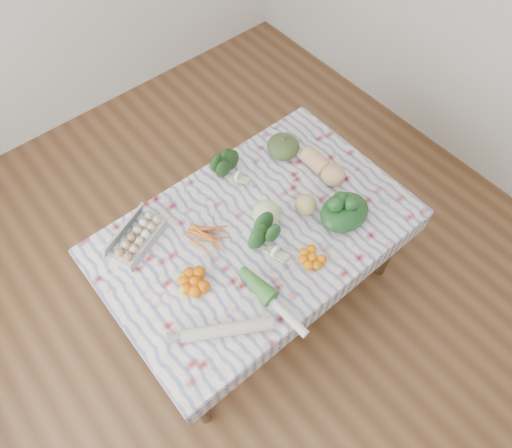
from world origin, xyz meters
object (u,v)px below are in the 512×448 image
at_px(cabbage, 267,213).
at_px(grapefruit, 306,205).
at_px(butternut_squash, 324,166).
at_px(kabocha_squash, 283,146).
at_px(egg_carton, 140,239).
at_px(dining_table, 256,238).

xyz_separation_m(cabbage, grapefruit, (0.21, -0.08, -0.02)).
bearing_deg(butternut_squash, kabocha_squash, 107.31).
bearing_deg(kabocha_squash, butternut_squash, -73.66).
distance_m(egg_carton, grapefruit, 0.89).
height_order(dining_table, kabocha_squash, kabocha_squash).
xyz_separation_m(egg_carton, cabbage, (0.59, -0.31, 0.03)).
relative_size(dining_table, kabocha_squash, 8.36).
relative_size(egg_carton, cabbage, 2.19).
distance_m(egg_carton, kabocha_squash, 0.98).
relative_size(dining_table, egg_carton, 4.94).
bearing_deg(grapefruit, butternut_squash, 26.23).
bearing_deg(egg_carton, butternut_squash, -35.93).
height_order(egg_carton, kabocha_squash, kabocha_squash).
bearing_deg(butternut_squash, dining_table, -173.63).
relative_size(cabbage, grapefruit, 1.26).
xyz_separation_m(dining_table, grapefruit, (0.28, -0.08, 0.14)).
bearing_deg(dining_table, butternut_squash, 5.40).
xyz_separation_m(dining_table, kabocha_squash, (0.47, 0.31, 0.15)).
xyz_separation_m(cabbage, butternut_squash, (0.46, 0.04, -0.01)).
xyz_separation_m(egg_carton, butternut_squash, (1.06, -0.27, 0.02)).
xyz_separation_m(kabocha_squash, butternut_squash, (0.08, -0.26, 0.00)).
distance_m(dining_table, butternut_squash, 0.57).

